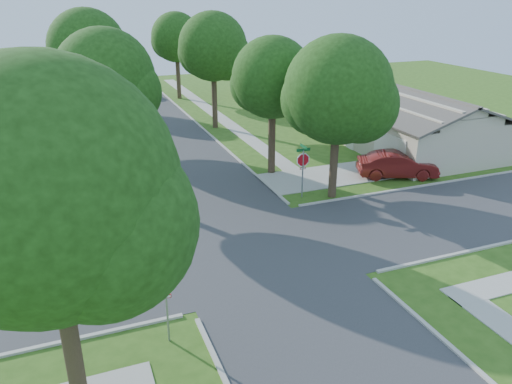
{
  "coord_description": "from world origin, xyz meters",
  "views": [
    {
      "loc": [
        -6.87,
        -18.05,
        10.55
      ],
      "look_at": [
        1.18,
        2.62,
        1.6
      ],
      "focal_mm": 35.0,
      "sensor_mm": 36.0,
      "label": 1
    }
  ],
  "objects_px": {
    "stop_sign_ne": "(303,162)",
    "tree_ne_corner": "(339,95)",
    "tree_w_mid": "(89,52)",
    "car_driveway": "(397,165)",
    "car_curb_west": "(127,103)",
    "stop_sign_sw": "(165,287)",
    "tree_e_mid": "(214,50)",
    "tree_w_far": "(80,48)",
    "tree_sw_corner": "(50,201)",
    "house_ne_near": "(404,125)",
    "house_ne_far": "(297,85)",
    "tree_w_near": "(106,83)",
    "tree_e_far": "(177,40)",
    "car_curb_east": "(142,89)",
    "tree_e_near": "(273,82)"
  },
  "relations": [
    {
      "from": "house_ne_near",
      "to": "car_curb_east",
      "type": "relative_size",
      "value": 3.01
    },
    {
      "from": "stop_sign_sw",
      "to": "tree_e_mid",
      "type": "xyz_separation_m",
      "value": [
        9.46,
        25.71,
        4.22
      ]
    },
    {
      "from": "tree_e_near",
      "to": "tree_w_far",
      "type": "bearing_deg",
      "value": 110.61
    },
    {
      "from": "tree_sw_corner",
      "to": "car_curb_east",
      "type": "height_order",
      "value": "tree_sw_corner"
    },
    {
      "from": "tree_w_near",
      "to": "tree_ne_corner",
      "type": "bearing_deg",
      "value": -23.56
    },
    {
      "from": "tree_sw_corner",
      "to": "house_ne_far",
      "type": "relative_size",
      "value": 0.7
    },
    {
      "from": "tree_e_mid",
      "to": "tree_e_far",
      "type": "bearing_deg",
      "value": 90.02
    },
    {
      "from": "tree_ne_corner",
      "to": "car_curb_west",
      "type": "bearing_deg",
      "value": 106.15
    },
    {
      "from": "car_driveway",
      "to": "tree_e_mid",
      "type": "bearing_deg",
      "value": 45.25
    },
    {
      "from": "tree_e_mid",
      "to": "house_ne_near",
      "type": "xyz_separation_m",
      "value": [
        11.23,
        -10.01,
        -4.74
      ]
    },
    {
      "from": "tree_ne_corner",
      "to": "car_curb_west",
      "type": "height_order",
      "value": "tree_ne_corner"
    },
    {
      "from": "stop_sign_sw",
      "to": "tree_w_near",
      "type": "bearing_deg",
      "value": 89.77
    },
    {
      "from": "tree_e_mid",
      "to": "car_curb_east",
      "type": "distance_m",
      "value": 16.64
    },
    {
      "from": "stop_sign_sw",
      "to": "tree_ne_corner",
      "type": "xyz_separation_m",
      "value": [
        11.06,
        8.91,
        3.56
      ]
    },
    {
      "from": "tree_e_near",
      "to": "tree_w_far",
      "type": "xyz_separation_m",
      "value": [
        -9.4,
        25.0,
        -0.14
      ]
    },
    {
      "from": "stop_sign_ne",
      "to": "tree_ne_corner",
      "type": "height_order",
      "value": "tree_ne_corner"
    },
    {
      "from": "stop_sign_sw",
      "to": "tree_e_mid",
      "type": "distance_m",
      "value": 27.71
    },
    {
      "from": "car_curb_east",
      "to": "tree_e_mid",
      "type": "bearing_deg",
      "value": -82.45
    },
    {
      "from": "stop_sign_ne",
      "to": "tree_w_mid",
      "type": "xyz_separation_m",
      "value": [
        -9.34,
        16.31,
        4.46
      ]
    },
    {
      "from": "tree_e_near",
      "to": "tree_w_mid",
      "type": "height_order",
      "value": "tree_w_mid"
    },
    {
      "from": "stop_sign_ne",
      "to": "car_curb_east",
      "type": "distance_m",
      "value": 31.83
    },
    {
      "from": "tree_w_mid",
      "to": "car_driveway",
      "type": "distance_m",
      "value": 23.1
    },
    {
      "from": "tree_ne_corner",
      "to": "house_ne_near",
      "type": "bearing_deg",
      "value": 35.18
    },
    {
      "from": "car_driveway",
      "to": "car_curb_east",
      "type": "relative_size",
      "value": 1.05
    },
    {
      "from": "tree_w_near",
      "to": "tree_w_far",
      "type": "relative_size",
      "value": 1.12
    },
    {
      "from": "tree_ne_corner",
      "to": "tree_w_far",
      "type": "bearing_deg",
      "value": 110.28
    },
    {
      "from": "house_ne_far",
      "to": "tree_e_far",
      "type": "bearing_deg",
      "value": 155.97
    },
    {
      "from": "car_curb_west",
      "to": "tree_sw_corner",
      "type": "bearing_deg",
      "value": 81.37
    },
    {
      "from": "car_curb_west",
      "to": "stop_sign_ne",
      "type": "bearing_deg",
      "value": 103.83
    },
    {
      "from": "tree_e_mid",
      "to": "tree_e_far",
      "type": "xyz_separation_m",
      "value": [
        -0.0,
        13.0,
        -0.27
      ]
    },
    {
      "from": "tree_w_far",
      "to": "car_driveway",
      "type": "xyz_separation_m",
      "value": [
        16.15,
        -28.51,
        -4.72
      ]
    },
    {
      "from": "tree_e_far",
      "to": "tree_sw_corner",
      "type": "relative_size",
      "value": 0.91
    },
    {
      "from": "tree_w_near",
      "to": "house_ne_far",
      "type": "bearing_deg",
      "value": 44.09
    },
    {
      "from": "tree_e_far",
      "to": "house_ne_near",
      "type": "height_order",
      "value": "tree_e_far"
    },
    {
      "from": "stop_sign_sw",
      "to": "car_curb_east",
      "type": "height_order",
      "value": "stop_sign_sw"
    },
    {
      "from": "tree_w_near",
      "to": "tree_w_far",
      "type": "bearing_deg",
      "value": 90.01
    },
    {
      "from": "tree_sw_corner",
      "to": "tree_ne_corner",
      "type": "xyz_separation_m",
      "value": [
        13.8,
        11.2,
        -0.67
      ]
    },
    {
      "from": "car_curb_east",
      "to": "tree_sw_corner",
      "type": "bearing_deg",
      "value": -106.82
    },
    {
      "from": "tree_w_far",
      "to": "tree_sw_corner",
      "type": "bearing_deg",
      "value": -93.89
    },
    {
      "from": "tree_w_near",
      "to": "tree_e_mid",
      "type": "bearing_deg",
      "value": 51.92
    },
    {
      "from": "tree_w_far",
      "to": "house_ne_far",
      "type": "xyz_separation_m",
      "value": [
        20.64,
        -5.01,
        -3.99
      ]
    },
    {
      "from": "tree_w_near",
      "to": "house_ne_far",
      "type": "relative_size",
      "value": 0.66
    },
    {
      "from": "tree_e_mid",
      "to": "house_ne_near",
      "type": "height_order",
      "value": "tree_e_mid"
    },
    {
      "from": "tree_w_mid",
      "to": "tree_e_mid",
      "type": "bearing_deg",
      "value": -0.0
    },
    {
      "from": "tree_sw_corner",
      "to": "house_ne_near",
      "type": "bearing_deg",
      "value": 37.52
    },
    {
      "from": "tree_e_far",
      "to": "car_curb_east",
      "type": "bearing_deg",
      "value": 146.99
    },
    {
      "from": "car_curb_west",
      "to": "car_curb_east",
      "type": "bearing_deg",
      "value": -110.94
    },
    {
      "from": "tree_e_near",
      "to": "tree_w_far",
      "type": "relative_size",
      "value": 1.03
    },
    {
      "from": "stop_sign_sw",
      "to": "tree_w_mid",
      "type": "distance_m",
      "value": 26.09
    },
    {
      "from": "tree_e_far",
      "to": "car_curb_west",
      "type": "height_order",
      "value": "tree_e_far"
    }
  ]
}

